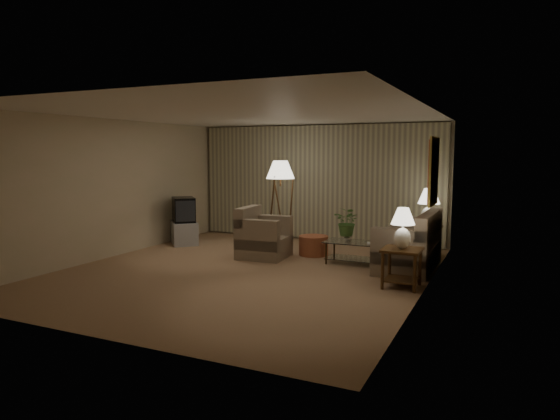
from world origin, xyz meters
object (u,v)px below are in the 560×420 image
at_px(table_lamp_far, 429,204).
at_px(floor_lamp, 280,202).
at_px(side_table_far, 428,236).
at_px(armchair, 264,238).
at_px(tv_cabinet, 184,233).
at_px(side_table_near, 402,261).
at_px(crt_tv, 184,210).
at_px(coffee_table, 355,249).
at_px(ottoman, 314,245).
at_px(vase, 348,238).
at_px(sofa, 408,246).
at_px(table_lamp_near, 403,224).

height_order(table_lamp_far, floor_lamp, floor_lamp).
bearing_deg(floor_lamp, side_table_far, 8.88).
xyz_separation_m(armchair, tv_cabinet, (-2.31, 0.57, -0.14)).
height_order(armchair, side_table_far, armchair).
height_order(side_table_near, tv_cabinet, side_table_near).
bearing_deg(crt_tv, coffee_table, 41.85).
bearing_deg(table_lamp_far, ottoman, -156.46).
distance_m(armchair, vase, 1.66).
bearing_deg(side_table_near, coffee_table, 131.21).
xyz_separation_m(side_table_near, floor_lamp, (-3.02, 2.13, 0.57)).
distance_m(table_lamp_far, coffee_table, 1.90).
bearing_deg(side_table_near, side_table_far, 90.00).
height_order(side_table_far, ottoman, side_table_far).
bearing_deg(tv_cabinet, sofa, 44.02).
distance_m(coffee_table, vase, 0.26).
xyz_separation_m(side_table_near, vase, (-1.24, 1.25, 0.07)).
relative_size(sofa, side_table_near, 3.04).
relative_size(armchair, side_table_near, 1.77).
xyz_separation_m(table_lamp_near, table_lamp_far, (0.00, 2.60, 0.07)).
bearing_deg(side_table_near, crt_tv, 162.37).
height_order(side_table_near, coffee_table, side_table_near).
bearing_deg(crt_tv, tv_cabinet, 0.00).
bearing_deg(table_lamp_far, table_lamp_near, -90.00).
xyz_separation_m(sofa, side_table_far, (0.15, 1.25, 0.00)).
relative_size(coffee_table, ottoman, 1.89).
relative_size(side_table_near, coffee_table, 0.54).
height_order(armchair, vase, armchair).
xyz_separation_m(armchair, side_table_near, (2.89, -1.08, 0.02)).
distance_m(sofa, side_table_near, 1.36).
relative_size(table_lamp_far, ottoman, 1.28).
height_order(armchair, table_lamp_far, table_lamp_far).
relative_size(tv_cabinet, floor_lamp, 0.53).
distance_m(table_lamp_far, vase, 1.92).
distance_m(sofa, coffee_table, 0.96).
distance_m(side_table_near, tv_cabinet, 5.46).
relative_size(side_table_far, table_lamp_near, 0.96).
relative_size(tv_cabinet, vase, 6.95).
xyz_separation_m(side_table_far, coffee_table, (-1.09, -1.35, -0.13)).
height_order(side_table_near, table_lamp_far, table_lamp_far).
height_order(crt_tv, ottoman, crt_tv).
height_order(ottoman, vase, vase).
bearing_deg(tv_cabinet, ottoman, 48.16).
relative_size(sofa, tv_cabinet, 1.85).
bearing_deg(ottoman, coffee_table, -24.03).
height_order(armchair, crt_tv, crt_tv).
height_order(sofa, table_lamp_near, table_lamp_near).
relative_size(table_lamp_near, vase, 4.41).
bearing_deg(side_table_near, ottoman, 140.95).
xyz_separation_m(sofa, vase, (-1.09, -0.10, 0.08)).
relative_size(armchair, crt_tv, 1.35).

